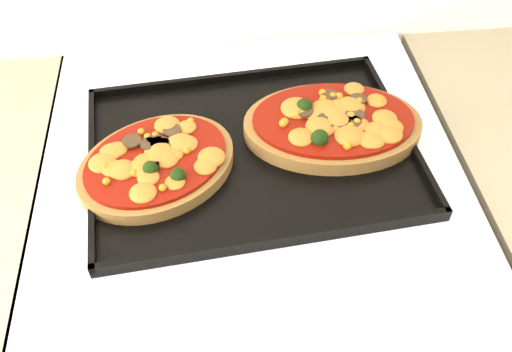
{
  "coord_description": "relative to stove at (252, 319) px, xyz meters",
  "views": [
    {
      "loc": [
        -0.06,
        1.15,
        1.49
      ],
      "look_at": [
        -0.01,
        1.66,
        0.92
      ],
      "focal_mm": 40.0,
      "sensor_mm": 36.0,
      "label": 1
    }
  ],
  "objects": [
    {
      "name": "pizza_left",
      "position": [
        -0.13,
        -0.01,
        0.48
      ],
      "size": [
        0.28,
        0.26,
        0.03
      ],
      "primitive_type": null,
      "rotation": [
        0.0,
        0.0,
        0.51
      ],
      "color": "#8F5D31",
      "rests_on": "baking_tray"
    },
    {
      "name": "pizza_right",
      "position": [
        0.12,
        0.04,
        0.48
      ],
      "size": [
        0.27,
        0.19,
        0.04
      ],
      "primitive_type": null,
      "rotation": [
        0.0,
        0.0,
        -0.07
      ],
      "color": "#8F5D31",
      "rests_on": "baking_tray"
    },
    {
      "name": "stove",
      "position": [
        0.0,
        0.0,
        0.0
      ],
      "size": [
        0.6,
        0.6,
        0.91
      ],
      "primitive_type": "cube",
      "color": "silver",
      "rests_on": "floor"
    },
    {
      "name": "baking_tray",
      "position": [
        0.0,
        0.01,
        0.47
      ],
      "size": [
        0.48,
        0.37,
        0.02
      ],
      "primitive_type": "cube",
      "rotation": [
        0.0,
        0.0,
        0.08
      ],
      "color": "black",
      "rests_on": "stove"
    }
  ]
}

